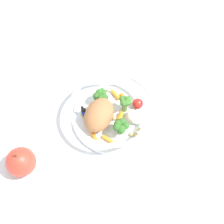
% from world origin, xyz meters
% --- Properties ---
extents(ground_plane, '(2.40, 2.40, 0.00)m').
position_xyz_m(ground_plane, '(0.00, 0.00, 0.00)').
color(ground_plane, white).
extents(food_container, '(0.20, 0.20, 0.07)m').
position_xyz_m(food_container, '(-0.02, 0.01, 0.03)').
color(food_container, white).
rests_on(food_container, ground_plane).
extents(loose_apple, '(0.07, 0.07, 0.08)m').
position_xyz_m(loose_apple, '(0.07, 0.23, 0.03)').
color(loose_apple, '#BC3828').
rests_on(loose_apple, ground_plane).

